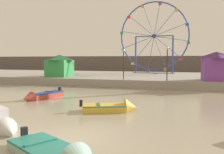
{
  "coord_description": "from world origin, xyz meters",
  "views": [
    {
      "loc": [
        5.22,
        -9.94,
        3.49
      ],
      "look_at": [
        -1.7,
        11.59,
        1.93
      ],
      "focal_mm": 40.57,
      "sensor_mm": 36.0,
      "label": 1
    }
  ],
  "objects_px": {
    "motorboat_faded_red": "(41,96)",
    "carnival_booth_purple_stall": "(216,66)",
    "promenade_lamp_far": "(124,60)",
    "carnival_booth_green_kiosk": "(60,65)",
    "promenade_lamp_near": "(167,59)",
    "ferris_wheel_blue_frame": "(154,37)",
    "motorboat_mustard_yellow": "(114,107)"
  },
  "relations": [
    {
      "from": "promenade_lamp_far",
      "to": "carnival_booth_green_kiosk",
      "type": "bearing_deg",
      "value": 167.01
    },
    {
      "from": "carnival_booth_purple_stall",
      "to": "motorboat_faded_red",
      "type": "bearing_deg",
      "value": -145.46
    },
    {
      "from": "promenade_lamp_near",
      "to": "ferris_wheel_blue_frame",
      "type": "bearing_deg",
      "value": 103.74
    },
    {
      "from": "promenade_lamp_far",
      "to": "motorboat_faded_red",
      "type": "bearing_deg",
      "value": -111.84
    },
    {
      "from": "promenade_lamp_near",
      "to": "carnival_booth_green_kiosk",
      "type": "bearing_deg",
      "value": 170.23
    },
    {
      "from": "carnival_booth_purple_stall",
      "to": "promenade_lamp_far",
      "type": "bearing_deg",
      "value": -176.91
    },
    {
      "from": "motorboat_faded_red",
      "to": "carnival_booth_green_kiosk",
      "type": "height_order",
      "value": "carnival_booth_green_kiosk"
    },
    {
      "from": "motorboat_faded_red",
      "to": "carnival_booth_purple_stall",
      "type": "bearing_deg",
      "value": 142.52
    },
    {
      "from": "carnival_booth_green_kiosk",
      "to": "promenade_lamp_near",
      "type": "height_order",
      "value": "promenade_lamp_near"
    },
    {
      "from": "motorboat_mustard_yellow",
      "to": "carnival_booth_purple_stall",
      "type": "relative_size",
      "value": 0.96
    },
    {
      "from": "motorboat_mustard_yellow",
      "to": "promenade_lamp_far",
      "type": "relative_size",
      "value": 1.03
    },
    {
      "from": "carnival_booth_green_kiosk",
      "to": "promenade_lamp_far",
      "type": "xyz_separation_m",
      "value": [
        10.37,
        -2.39,
        0.83
      ]
    },
    {
      "from": "motorboat_mustard_yellow",
      "to": "carnival_booth_purple_stall",
      "type": "distance_m",
      "value": 17.95
    },
    {
      "from": "motorboat_mustard_yellow",
      "to": "motorboat_faded_red",
      "type": "xyz_separation_m",
      "value": [
        -7.81,
        3.1,
        0.02
      ]
    },
    {
      "from": "promenade_lamp_near",
      "to": "promenade_lamp_far",
      "type": "distance_m",
      "value": 5.41
    },
    {
      "from": "motorboat_faded_red",
      "to": "carnival_booth_purple_stall",
      "type": "relative_size",
      "value": 1.11
    },
    {
      "from": "carnival_booth_purple_stall",
      "to": "promenade_lamp_near",
      "type": "distance_m",
      "value": 5.92
    },
    {
      "from": "motorboat_faded_red",
      "to": "ferris_wheel_blue_frame",
      "type": "bearing_deg",
      "value": -179.67
    },
    {
      "from": "carnival_booth_purple_stall",
      "to": "promenade_lamp_far",
      "type": "relative_size",
      "value": 1.08
    },
    {
      "from": "motorboat_mustard_yellow",
      "to": "motorboat_faded_red",
      "type": "bearing_deg",
      "value": 135.98
    },
    {
      "from": "motorboat_faded_red",
      "to": "promenade_lamp_far",
      "type": "distance_m",
      "value": 12.6
    },
    {
      "from": "motorboat_faded_red",
      "to": "promenade_lamp_far",
      "type": "xyz_separation_m",
      "value": [
        4.53,
        11.31,
        3.23
      ]
    },
    {
      "from": "motorboat_mustard_yellow",
      "to": "promenade_lamp_near",
      "type": "height_order",
      "value": "promenade_lamp_near"
    },
    {
      "from": "carnival_booth_green_kiosk",
      "to": "motorboat_faded_red",
      "type": "bearing_deg",
      "value": -70.17
    },
    {
      "from": "carnival_booth_purple_stall",
      "to": "ferris_wheel_blue_frame",
      "type": "bearing_deg",
      "value": 118.11
    },
    {
      "from": "motorboat_mustard_yellow",
      "to": "carnival_booth_purple_stall",
      "type": "height_order",
      "value": "carnival_booth_purple_stall"
    },
    {
      "from": "ferris_wheel_blue_frame",
      "to": "carnival_booth_green_kiosk",
      "type": "height_order",
      "value": "ferris_wheel_blue_frame"
    },
    {
      "from": "motorboat_faded_red",
      "to": "carnival_booth_green_kiosk",
      "type": "bearing_deg",
      "value": -144.34
    },
    {
      "from": "carnival_booth_green_kiosk",
      "to": "promenade_lamp_far",
      "type": "height_order",
      "value": "promenade_lamp_far"
    },
    {
      "from": "ferris_wheel_blue_frame",
      "to": "promenade_lamp_far",
      "type": "xyz_separation_m",
      "value": [
        -1.41,
        -16.01,
        -4.05
      ]
    },
    {
      "from": "promenade_lamp_near",
      "to": "motorboat_faded_red",
      "type": "bearing_deg",
      "value": -132.11
    },
    {
      "from": "motorboat_mustard_yellow",
      "to": "promenade_lamp_far",
      "type": "bearing_deg",
      "value": 80.45
    }
  ]
}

